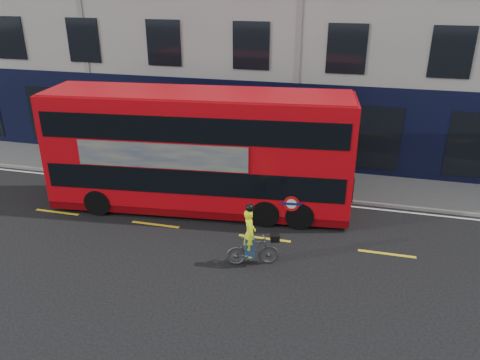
% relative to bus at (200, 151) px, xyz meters
% --- Properties ---
extents(ground, '(120.00, 120.00, 0.00)m').
position_rel_bus_xyz_m(ground, '(2.83, -3.26, -2.30)').
color(ground, black).
rests_on(ground, ground).
extents(pavement, '(60.00, 3.00, 0.12)m').
position_rel_bus_xyz_m(pavement, '(2.83, 3.24, -2.24)').
color(pavement, gray).
rests_on(pavement, ground).
extents(kerb, '(60.00, 0.12, 0.13)m').
position_rel_bus_xyz_m(kerb, '(2.83, 1.74, -2.24)').
color(kerb, gray).
rests_on(kerb, ground).
extents(road_edge_line, '(58.00, 0.10, 0.01)m').
position_rel_bus_xyz_m(road_edge_line, '(2.83, 1.44, -2.30)').
color(road_edge_line, silver).
rests_on(road_edge_line, ground).
extents(lane_dashes, '(58.00, 0.12, 0.01)m').
position_rel_bus_xyz_m(lane_dashes, '(2.83, -1.76, -2.30)').
color(lane_dashes, yellow).
rests_on(lane_dashes, ground).
extents(bus, '(11.31, 3.61, 4.49)m').
position_rel_bus_xyz_m(bus, '(0.00, 0.00, 0.00)').
color(bus, red).
rests_on(bus, ground).
extents(cyclist, '(1.68, 0.93, 2.07)m').
position_rel_bus_xyz_m(cyclist, '(2.74, -3.38, -1.61)').
color(cyclist, '#4A4E50').
rests_on(cyclist, ground).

